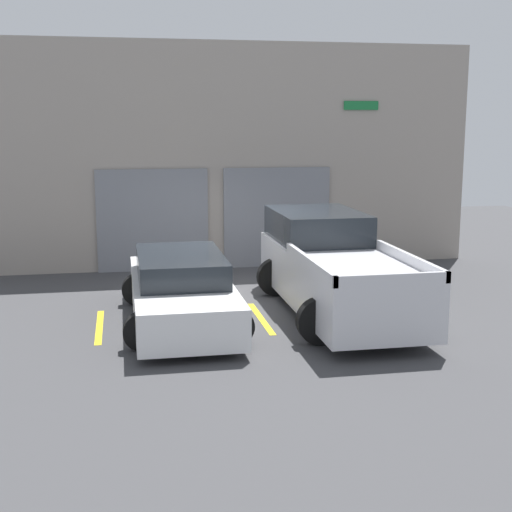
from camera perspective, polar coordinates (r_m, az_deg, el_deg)
The scene contains 7 objects.
ground_plane at distance 15.16m, azimuth -0.95°, elevation -3.16°, with size 28.00×28.00×0.00m, color #3D3D3F.
shophouse_building at distance 17.99m, azimuth -2.80°, elevation 7.86°, with size 12.78×0.68×5.56m.
pickup_truck at distance 13.83m, azimuth 6.21°, elevation -0.94°, with size 2.44×5.54×1.81m.
sedan_white at distance 13.09m, azimuth -6.01°, elevation -2.75°, with size 2.14×4.76×1.27m.
parking_stripe_far_left at distance 13.18m, azimuth -12.42°, elevation -5.54°, with size 0.12×2.20×0.01m, color gold.
parking_stripe_left at distance 13.41m, azimuth 0.40°, elevation -5.00°, with size 0.12×2.20×0.01m, color gold.
parking_stripe_centre at distance 14.26m, azimuth 12.21°, elevation -4.28°, with size 0.12×2.20×0.01m, color gold.
Camera 1 is at (-2.51, -14.50, 3.64)m, focal length 50.00 mm.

